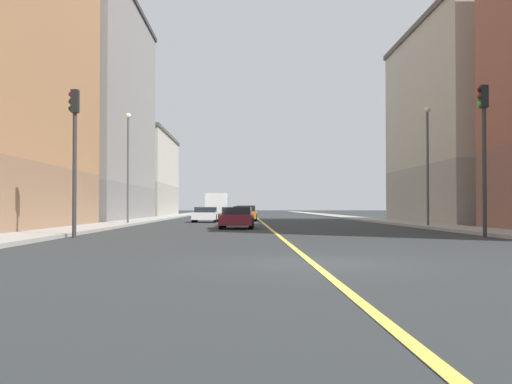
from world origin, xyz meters
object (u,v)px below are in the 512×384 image
(building_right_distant, at_px, (133,175))
(car_green, at_px, (241,212))
(car_orange, at_px, (246,214))
(car_maroon, at_px, (237,218))
(traffic_light_left_near, at_px, (484,139))
(building_left_mid, at_px, (479,124))
(building_right_midblock, at_px, (83,111))
(traffic_light_right_near, at_px, (74,142))
(box_truck, at_px, (217,204))
(street_lamp_right_near, at_px, (128,156))
(car_white, at_px, (205,215))
(street_lamp_left_near, at_px, (428,153))

(building_right_distant, xyz_separation_m, car_green, (14.24, -12.73, -4.76))
(car_green, distance_m, car_orange, 17.59)
(building_right_distant, height_order, car_maroon, building_right_distant)
(traffic_light_left_near, distance_m, car_maroon, 14.70)
(building_right_distant, bearing_deg, building_left_mid, -49.14)
(building_left_mid, distance_m, building_right_midblock, 33.92)
(traffic_light_right_near, bearing_deg, building_left_mid, 41.92)
(building_right_midblock, xyz_separation_m, building_right_distant, (0.00, 26.06, -4.50))
(box_truck, bearing_deg, street_lamp_right_near, -97.64)
(traffic_light_right_near, relative_size, car_white, 1.45)
(building_left_mid, xyz_separation_m, building_right_midblock, (-32.00, 10.94, 2.58))
(street_lamp_left_near, height_order, car_orange, street_lamp_left_near)
(building_left_mid, distance_m, building_right_distant, 48.95)
(building_right_midblock, relative_size, street_lamp_left_near, 3.67)
(traffic_light_right_near, xyz_separation_m, car_green, (6.35, 45.92, -3.14))
(building_right_midblock, relative_size, building_right_distant, 1.05)
(street_lamp_right_near, distance_m, car_orange, 14.27)
(building_right_midblock, xyz_separation_m, traffic_light_left_near, (24.08, -32.59, -5.98))
(street_lamp_right_near, height_order, car_green, street_lamp_right_near)
(street_lamp_left_near, relative_size, car_maroon, 1.62)
(traffic_light_right_near, bearing_deg, traffic_light_left_near, 0.00)
(building_right_distant, distance_m, traffic_light_right_near, 59.20)
(traffic_light_right_near, bearing_deg, car_white, 81.59)
(building_left_mid, height_order, traffic_light_right_near, building_left_mid)
(building_right_distant, height_order, car_white, building_right_distant)
(traffic_light_left_near, bearing_deg, traffic_light_right_near, -180.00)
(traffic_light_right_near, bearing_deg, car_orange, 76.35)
(car_orange, bearing_deg, traffic_light_right_near, -103.65)
(traffic_light_left_near, distance_m, car_green, 47.08)
(traffic_light_right_near, relative_size, car_green, 1.27)
(street_lamp_left_near, xyz_separation_m, car_orange, (-10.33, 17.17, -3.66))
(street_lamp_right_near, relative_size, car_green, 1.59)
(box_truck, bearing_deg, building_left_mid, -54.64)
(traffic_light_right_near, bearing_deg, street_lamp_right_near, 93.29)
(street_lamp_left_near, bearing_deg, street_lamp_right_near, 161.98)
(traffic_light_left_near, xyz_separation_m, car_white, (-12.51, 24.88, -3.32))
(car_green, bearing_deg, traffic_light_right_near, -97.88)
(building_right_midblock, distance_m, traffic_light_left_near, 40.96)
(car_maroon, xyz_separation_m, car_orange, (0.60, 18.00, 0.05))
(building_right_distant, bearing_deg, building_right_midblock, -90.00)
(traffic_light_left_near, height_order, street_lamp_left_near, street_lamp_left_near)
(box_truck, bearing_deg, car_maroon, -86.08)
(building_left_mid, height_order, building_right_midblock, building_right_midblock)
(street_lamp_right_near, bearing_deg, street_lamp_left_near, -18.02)
(street_lamp_right_near, bearing_deg, building_right_distant, 99.43)
(building_right_distant, xyz_separation_m, car_orange, (14.77, -30.31, -4.75))
(building_right_distant, relative_size, street_lamp_left_near, 3.49)
(car_maroon, bearing_deg, building_left_mid, 32.39)
(car_maroon, height_order, car_orange, car_orange)
(car_orange, height_order, box_truck, box_truck)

